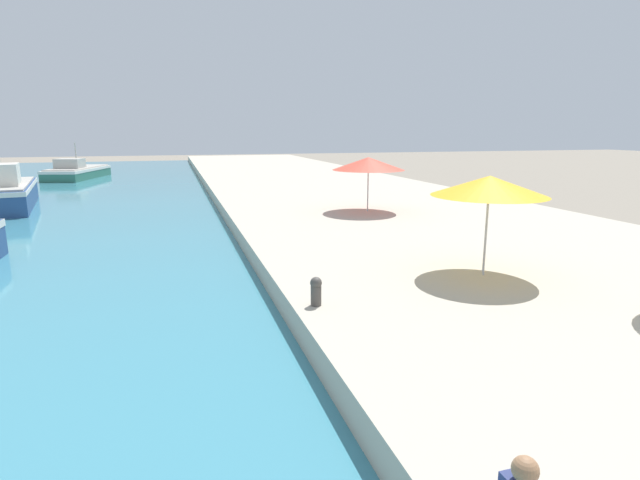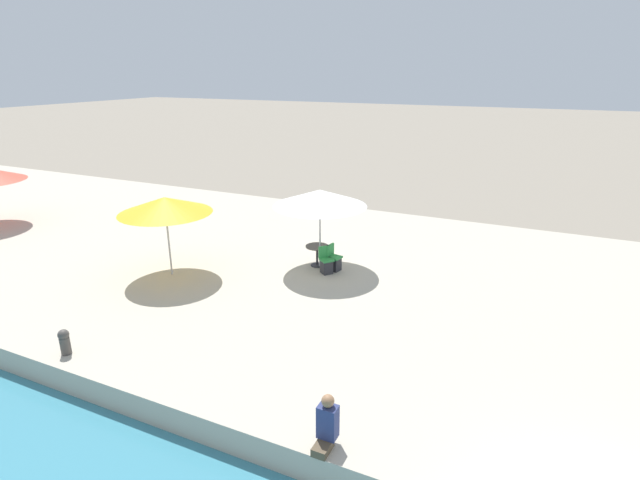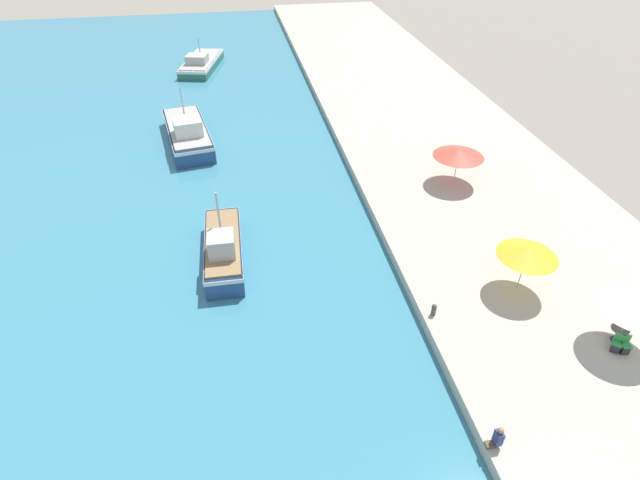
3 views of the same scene
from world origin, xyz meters
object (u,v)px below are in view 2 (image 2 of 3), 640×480
at_px(cafe_umbrella_pink, 320,198).
at_px(cafe_table, 317,251).
at_px(cafe_umbrella_white, 165,205).
at_px(mooring_bollard, 65,341).
at_px(cafe_chair_left, 334,261).
at_px(person_at_quay, 327,424).
at_px(cafe_chair_right, 326,264).

distance_m(cafe_umbrella_pink, cafe_table, 1.96).
bearing_deg(cafe_umbrella_white, mooring_bollard, -168.26).
bearing_deg(cafe_umbrella_pink, cafe_umbrella_white, 122.26).
xyz_separation_m(cafe_table, mooring_bollard, (-7.74, 3.07, -0.18)).
bearing_deg(cafe_table, cafe_umbrella_pink, -117.28).
bearing_deg(cafe_table, cafe_chair_left, -100.50).
relative_size(cafe_table, mooring_bollard, 1.22).
distance_m(cafe_umbrella_pink, mooring_bollard, 8.59).
bearing_deg(cafe_table, mooring_bollard, 158.37).
relative_size(cafe_table, cafe_chair_left, 0.88).
bearing_deg(cafe_umbrella_white, cafe_umbrella_pink, -57.74).
bearing_deg(cafe_umbrella_pink, person_at_quay, -154.16).
height_order(cafe_umbrella_pink, mooring_bollard, cafe_umbrella_pink).
bearing_deg(mooring_bollard, cafe_umbrella_pink, -22.77).
distance_m(cafe_table, person_at_quay, 8.83).
relative_size(cafe_chair_right, person_at_quay, 0.86).
height_order(cafe_umbrella_pink, cafe_umbrella_white, cafe_umbrella_pink).
distance_m(cafe_umbrella_white, cafe_table, 5.29).
bearing_deg(person_at_quay, cafe_umbrella_white, 57.42).
xyz_separation_m(cafe_chair_right, mooring_bollard, (-7.29, 3.63, 0.02)).
bearing_deg(cafe_chair_right, cafe_umbrella_pink, -93.51).
bearing_deg(person_at_quay, cafe_chair_left, 22.55).
bearing_deg(cafe_chair_left, cafe_umbrella_pink, -85.16).
bearing_deg(cafe_chair_left, mooring_bollard, -15.92).
bearing_deg(cafe_table, person_at_quay, -153.51).
bearing_deg(cafe_umbrella_pink, cafe_chair_right, -132.79).
bearing_deg(cafe_umbrella_pink, mooring_bollard, 157.23).
bearing_deg(cafe_chair_right, cafe_table, -90.00).
height_order(cafe_umbrella_white, cafe_table, cafe_umbrella_white).
xyz_separation_m(cafe_umbrella_pink, mooring_bollard, (-7.67, 3.22, -2.14)).
distance_m(cafe_chair_left, cafe_chair_right, 0.36).
xyz_separation_m(cafe_umbrella_white, person_at_quay, (-5.14, -8.04, -1.94)).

